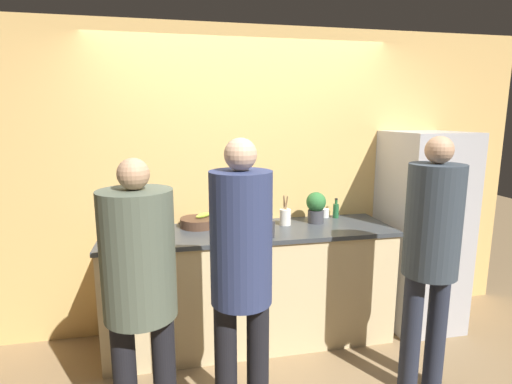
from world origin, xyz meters
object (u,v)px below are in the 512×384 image
object	(u,v)px
person_left	(139,278)
bottle_dark	(270,228)
person_right	(431,245)
fruit_bowl	(199,222)
utensil_crock	(285,216)
potted_plant	(316,206)
cup_white	(325,213)
bottle_green	(336,210)
person_center	(241,267)
refrigerator	(421,230)
cup_red	(143,223)

from	to	relation	value
person_left	bottle_dark	bearing A→B (deg)	38.85
person_right	fruit_bowl	world-z (taller)	person_right
utensil_crock	potted_plant	size ratio (longest dim) A/B	0.94
person_right	cup_white	xyz separation A→B (m)	(-0.29, 1.12, -0.04)
fruit_bowl	bottle_green	xyz separation A→B (m)	(1.23, 0.04, 0.03)
person_center	utensil_crock	distance (m)	1.21
person_center	fruit_bowl	distance (m)	1.18
refrigerator	bottle_green	size ratio (longest dim) A/B	9.67
refrigerator	potted_plant	size ratio (longest dim) A/B	6.49
bottle_green	cup_red	xyz separation A→B (m)	(-1.68, 0.01, -0.03)
bottle_green	cup_white	world-z (taller)	bottle_green
person_left	utensil_crock	xyz separation A→B (m)	(1.11, 1.04, 0.02)
person_center	fruit_bowl	xyz separation A→B (m)	(-0.15, 1.17, -0.04)
person_left	person_center	xyz separation A→B (m)	(0.55, -0.04, 0.03)
person_center	person_right	xyz separation A→B (m)	(1.28, 0.14, -0.00)
person_right	fruit_bowl	bearing A→B (deg)	144.05
person_left	cup_white	bearing A→B (deg)	38.48
potted_plant	person_center	bearing A→B (deg)	-127.45
person_center	potted_plant	bearing A→B (deg)	52.55
person_left	bottle_green	distance (m)	2.00
refrigerator	cup_white	size ratio (longest dim) A/B	22.00
potted_plant	cup_red	bearing A→B (deg)	174.63
refrigerator	fruit_bowl	world-z (taller)	refrigerator
person_center	utensil_crock	size ratio (longest dim) A/B	6.96
cup_red	potted_plant	world-z (taller)	potted_plant
refrigerator	person_right	distance (m)	1.01
cup_white	cup_red	xyz separation A→B (m)	(-1.59, -0.03, 0.00)
person_right	utensil_crock	xyz separation A→B (m)	(-0.71, 0.94, -0.01)
refrigerator	fruit_bowl	distance (m)	1.96
person_center	cup_red	xyz separation A→B (m)	(-0.60, 1.23, -0.04)
utensil_crock	bottle_green	xyz separation A→B (m)	(0.51, 0.14, -0.00)
cup_red	potted_plant	xyz separation A→B (m)	(1.44, -0.14, 0.10)
utensil_crock	bottle_green	size ratio (longest dim) A/B	1.40
fruit_bowl	utensil_crock	xyz separation A→B (m)	(0.72, -0.10, 0.03)
utensil_crock	cup_red	size ratio (longest dim) A/B	2.95
refrigerator	utensil_crock	size ratio (longest dim) A/B	6.88
utensil_crock	cup_red	world-z (taller)	utensil_crock
person_right	bottle_dark	bearing A→B (deg)	145.65
person_left	person_right	size ratio (longest dim) A/B	0.95
bottle_green	bottle_dark	distance (m)	0.85
cup_red	potted_plant	bearing A→B (deg)	-5.37
person_center	refrigerator	bearing A→B (deg)	28.82
person_left	fruit_bowl	xyz separation A→B (m)	(0.39, 1.14, -0.01)
person_left	potted_plant	world-z (taller)	person_left
fruit_bowl	cup_white	bearing A→B (deg)	4.16
person_center	cup_red	size ratio (longest dim) A/B	20.54
bottle_green	cup_red	world-z (taller)	bottle_green
bottle_dark	bottle_green	bearing A→B (deg)	32.09
cup_white	bottle_green	bearing A→B (deg)	-24.45
person_center	bottle_green	bearing A→B (deg)	48.53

